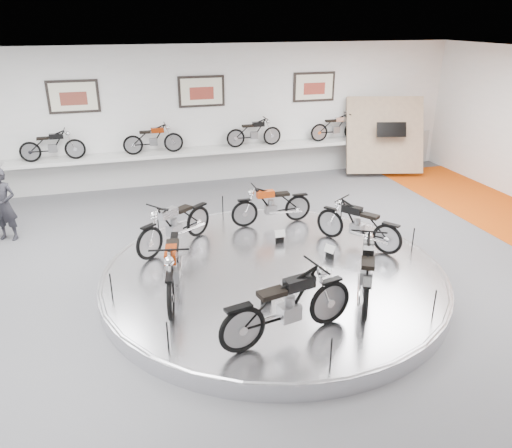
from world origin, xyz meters
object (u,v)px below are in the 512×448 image
object	(u,v)px
display_platform	(273,276)
shelf	(206,151)
bike_a	(358,224)
bike_d	(173,266)
bike_f	(367,269)
bike_c	(175,224)
bike_b	(272,204)
bike_e	(288,305)
visitor	(3,205)

from	to	relation	value
display_platform	shelf	world-z (taller)	shelf
bike_a	bike_d	distance (m)	4.02
bike_d	bike_f	world-z (taller)	bike_d
bike_a	bike_c	distance (m)	3.75
bike_a	bike_b	bearing A→B (deg)	4.74
bike_a	bike_d	world-z (taller)	bike_d
bike_b	bike_e	bearing A→B (deg)	74.65
bike_c	bike_d	xyz separation A→B (m)	(-0.30, -1.90, 0.03)
visitor	bike_c	bearing A→B (deg)	-9.24
display_platform	bike_f	xyz separation A→B (m)	(1.17, -1.37, 0.67)
shelf	visitor	world-z (taller)	visitor
bike_c	bike_e	bearing A→B (deg)	70.50
bike_f	display_platform	bearing A→B (deg)	68.78
shelf	bike_d	xyz separation A→B (m)	(-1.92, -6.77, -0.16)
shelf	bike_a	world-z (taller)	bike_a
display_platform	bike_d	bearing A→B (deg)	-168.94
bike_c	bike_d	world-z (taller)	bike_d
bike_b	bike_f	bearing A→B (deg)	97.92
shelf	bike_a	distance (m)	6.20
display_platform	bike_a	bearing A→B (deg)	14.91
bike_d	bike_f	bearing A→B (deg)	82.91
visitor	bike_f	bearing A→B (deg)	-16.40
display_platform	bike_a	distance (m)	2.16
bike_d	display_platform	bearing A→B (deg)	111.89
shelf	bike_f	world-z (taller)	bike_f
shelf	bike_b	bearing A→B (deg)	-81.16
display_platform	bike_d	xyz separation A→B (m)	(-1.92, -0.37, 0.69)
bike_c	bike_d	size ratio (longest dim) A/B	0.94
bike_a	bike_e	xyz separation A→B (m)	(-2.47, -2.61, 0.07)
display_platform	bike_e	xyz separation A→B (m)	(-0.48, -2.08, 0.70)
shelf	bike_c	bearing A→B (deg)	-108.36
bike_c	bike_e	size ratio (longest dim) A/B	0.92
shelf	bike_a	size ratio (longest dim) A/B	6.69
display_platform	shelf	size ratio (longest dim) A/B	0.58
display_platform	bike_a	size ratio (longest dim) A/B	3.89
bike_c	bike_f	bearing A→B (deg)	96.82
display_platform	bike_e	world-z (taller)	bike_e
display_platform	bike_d	world-z (taller)	bike_d
bike_b	bike_f	world-z (taller)	bike_f
bike_e	bike_f	distance (m)	1.79
bike_b	bike_a	bearing A→B (deg)	129.32
bike_e	visitor	distance (m)	7.40
bike_a	bike_d	size ratio (longest dim) A/B	0.89
bike_e	bike_d	bearing A→B (deg)	118.45
bike_e	shelf	bearing A→B (deg)	75.03
display_platform	bike_c	size ratio (longest dim) A/B	3.68
bike_b	bike_e	size ratio (longest dim) A/B	0.85
visitor	bike_b	bearing A→B (deg)	7.52
bike_e	visitor	size ratio (longest dim) A/B	1.14
bike_b	visitor	world-z (taller)	visitor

